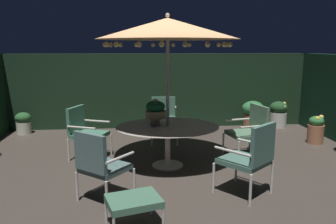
% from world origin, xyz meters
% --- Properties ---
extents(ground_plane, '(8.05, 6.45, 0.02)m').
position_xyz_m(ground_plane, '(0.00, 0.00, -0.01)').
color(ground_plane, '#453C35').
extents(hedge_backdrop_rear, '(8.05, 0.30, 1.87)m').
position_xyz_m(hedge_backdrop_rear, '(0.00, 3.08, 0.94)').
color(hedge_backdrop_rear, black).
rests_on(hedge_backdrop_rear, ground_plane).
extents(patio_dining_table, '(1.75, 1.48, 0.72)m').
position_xyz_m(patio_dining_table, '(-0.06, 0.09, 0.62)').
color(patio_dining_table, beige).
rests_on(patio_dining_table, ground_plane).
extents(patio_umbrella, '(2.32, 2.32, 2.57)m').
position_xyz_m(patio_umbrella, '(-0.06, 0.09, 2.32)').
color(patio_umbrella, beige).
rests_on(patio_umbrella, ground_plane).
extents(centerpiece_planter, '(0.35, 0.35, 0.46)m').
position_xyz_m(centerpiece_planter, '(-0.26, 0.15, 0.98)').
color(centerpiece_planter, tan).
rests_on(centerpiece_planter, patio_dining_table).
extents(patio_chair_north, '(0.85, 0.85, 1.04)m').
position_xyz_m(patio_chair_north, '(0.97, -1.15, 0.59)').
color(patio_chair_north, silver).
rests_on(patio_chair_north, ground_plane).
extents(patio_chair_northeast, '(0.73, 0.73, 0.98)m').
position_xyz_m(patio_chair_northeast, '(1.51, 0.44, 0.56)').
color(patio_chair_northeast, beige).
rests_on(patio_chair_northeast, ground_plane).
extents(patio_chair_east, '(0.60, 0.61, 0.95)m').
position_xyz_m(patio_chair_east, '(0.01, 1.69, 0.57)').
color(patio_chair_east, beige).
rests_on(patio_chair_east, ground_plane).
extents(patio_chair_southeast, '(0.78, 0.76, 0.96)m').
position_xyz_m(patio_chair_southeast, '(-1.54, 0.70, 0.54)').
color(patio_chair_southeast, beige).
rests_on(patio_chair_southeast, ground_plane).
extents(patio_chair_south, '(0.80, 0.80, 0.98)m').
position_xyz_m(patio_chair_south, '(-1.07, -1.15, 0.55)').
color(patio_chair_south, silver).
rests_on(patio_chair_south, ground_plane).
extents(ottoman_footrest, '(0.69, 0.60, 0.36)m').
position_xyz_m(ottoman_footrest, '(-0.62, -1.84, 0.31)').
color(ottoman_footrest, beige).
rests_on(ottoman_footrest, ground_plane).
extents(potted_plant_right_near, '(0.54, 0.54, 0.72)m').
position_xyz_m(potted_plant_right_near, '(2.30, 2.50, 0.39)').
color(potted_plant_right_near, '#9E5E42').
rests_on(potted_plant_right_near, ground_plane).
extents(potted_plant_left_near, '(0.44, 0.44, 0.66)m').
position_xyz_m(potted_plant_left_near, '(3.04, 2.70, 0.35)').
color(potted_plant_left_near, beige).
rests_on(potted_plant_left_near, ground_plane).
extents(potted_plant_back_right, '(0.34, 0.34, 0.61)m').
position_xyz_m(potted_plant_back_right, '(3.23, 1.20, 0.30)').
color(potted_plant_back_right, '#9F6546').
rests_on(potted_plant_back_right, ground_plane).
extents(potted_plant_back_left, '(0.36, 0.36, 0.52)m').
position_xyz_m(potted_plant_back_left, '(-3.27, 2.59, 0.27)').
color(potted_plant_back_left, beige).
rests_on(potted_plant_back_left, ground_plane).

